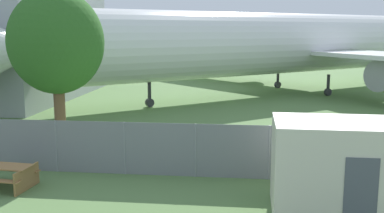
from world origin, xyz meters
name	(u,v)px	position (x,y,z in m)	size (l,w,h in m)	color
perimeter_fence	(125,148)	(0.00, 9.99, 0.96)	(56.07, 0.07, 1.91)	gray
airplane	(290,44)	(7.91, 32.20, 3.99)	(40.80, 34.25, 13.57)	white
portable_cabin	(333,167)	(6.72, 7.36, 1.32)	(3.38, 2.45, 2.63)	beige
picnic_bench_open_grass	(5,174)	(-3.55, 8.14, 0.48)	(1.92, 1.56, 0.76)	olive
tree_left_of_cabin	(56,43)	(-4.02, 13.90, 4.57)	(4.17, 4.17, 6.89)	brown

